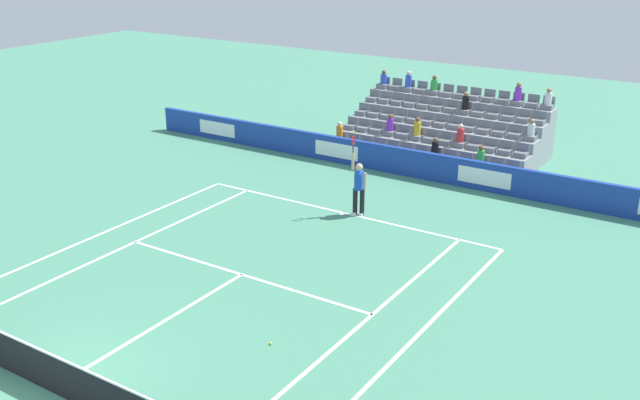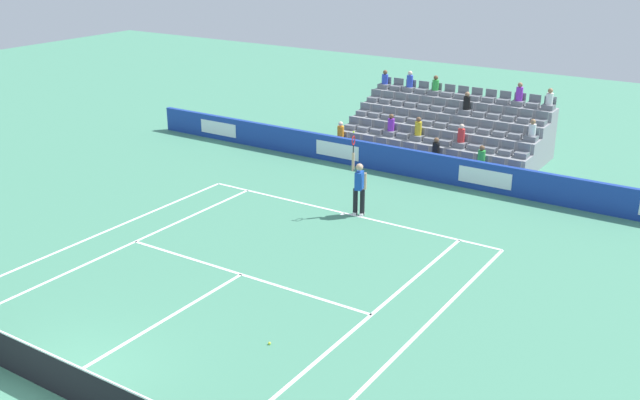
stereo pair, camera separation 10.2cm
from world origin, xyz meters
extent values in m
plane|color=#47896B|center=(0.00, 0.00, 0.00)|extent=(80.00, 80.00, 0.00)
cube|color=white|center=(0.00, -11.89, 0.00)|extent=(10.97, 0.10, 0.01)
cube|color=white|center=(0.00, -6.40, 0.00)|extent=(8.23, 0.10, 0.01)
cube|color=white|center=(0.00, -3.20, 0.00)|extent=(0.10, 6.40, 0.01)
cube|color=white|center=(4.12, -5.95, 0.00)|extent=(0.10, 11.89, 0.01)
cube|color=white|center=(-4.12, -5.95, 0.00)|extent=(0.10, 11.89, 0.01)
cube|color=white|center=(5.49, -5.95, 0.00)|extent=(0.10, 11.89, 0.01)
cube|color=white|center=(-5.49, -5.95, 0.00)|extent=(0.10, 11.89, 0.01)
cube|color=white|center=(0.00, -11.79, 0.00)|extent=(0.10, 0.20, 0.01)
cube|color=#193899|center=(0.00, -16.57, 0.53)|extent=(24.96, 0.20, 1.06)
cube|color=white|center=(-3.12, -16.46, 0.53)|extent=(2.00, 0.01, 0.59)
cube|color=white|center=(3.12, -16.46, 0.53)|extent=(2.00, 0.01, 0.59)
cube|color=white|center=(9.36, -16.46, 0.53)|extent=(2.00, 0.01, 0.59)
cube|color=black|center=(0.00, 0.00, 0.46)|extent=(11.77, 0.02, 0.92)
cube|color=white|center=(0.00, 0.00, 0.94)|extent=(11.77, 0.04, 0.04)
cylinder|color=black|center=(-0.58, -12.06, 0.45)|extent=(0.16, 0.16, 0.90)
cylinder|color=black|center=(-0.35, -12.01, 0.45)|extent=(0.16, 0.16, 0.90)
cube|color=white|center=(-0.58, -12.06, 0.04)|extent=(0.18, 0.28, 0.08)
cube|color=white|center=(-0.35, -12.01, 0.04)|extent=(0.18, 0.28, 0.08)
cube|color=#1947B2|center=(-0.47, -12.04, 1.20)|extent=(0.30, 0.40, 0.60)
sphere|color=#D3A884|center=(-0.47, -12.04, 1.66)|extent=(0.24, 0.24, 0.24)
cylinder|color=#D3A884|center=(-0.25, -11.98, 1.81)|extent=(0.09, 0.09, 0.62)
cylinder|color=#D3A884|center=(-0.69, -12.04, 1.22)|extent=(0.09, 0.09, 0.56)
cylinder|color=black|center=(-0.25, -11.98, 2.26)|extent=(0.04, 0.04, 0.28)
torus|color=red|center=(-0.25, -11.98, 2.54)|extent=(0.10, 0.31, 0.31)
sphere|color=#D1E533|center=(-0.25, -11.98, 2.82)|extent=(0.07, 0.07, 0.07)
cube|color=gray|center=(0.00, -17.65, 0.21)|extent=(8.06, 0.95, 0.42)
cube|color=slate|center=(-3.72, -17.65, 0.52)|extent=(0.48, 0.44, 0.20)
cube|color=slate|center=(-3.72, -17.85, 0.77)|extent=(0.48, 0.04, 0.30)
cube|color=slate|center=(-3.10, -17.65, 0.52)|extent=(0.48, 0.44, 0.20)
cube|color=slate|center=(-3.10, -17.85, 0.77)|extent=(0.48, 0.04, 0.30)
cube|color=slate|center=(-2.48, -17.65, 0.52)|extent=(0.48, 0.44, 0.20)
cube|color=slate|center=(-2.48, -17.85, 0.77)|extent=(0.48, 0.04, 0.30)
cube|color=slate|center=(-1.86, -17.65, 0.52)|extent=(0.48, 0.44, 0.20)
cube|color=slate|center=(-1.86, -17.85, 0.77)|extent=(0.48, 0.04, 0.30)
cube|color=slate|center=(-1.24, -17.65, 0.52)|extent=(0.48, 0.44, 0.20)
cube|color=slate|center=(-1.24, -17.85, 0.77)|extent=(0.48, 0.04, 0.30)
cube|color=slate|center=(-0.62, -17.65, 0.52)|extent=(0.48, 0.44, 0.20)
cube|color=slate|center=(-0.62, -17.85, 0.77)|extent=(0.48, 0.04, 0.30)
cube|color=slate|center=(0.00, -17.65, 0.52)|extent=(0.48, 0.44, 0.20)
cube|color=slate|center=(0.00, -17.85, 0.77)|extent=(0.48, 0.04, 0.30)
cube|color=slate|center=(0.62, -17.65, 0.52)|extent=(0.48, 0.44, 0.20)
cube|color=slate|center=(0.62, -17.85, 0.77)|extent=(0.48, 0.04, 0.30)
cube|color=slate|center=(1.24, -17.65, 0.52)|extent=(0.48, 0.44, 0.20)
cube|color=slate|center=(1.24, -17.85, 0.77)|extent=(0.48, 0.04, 0.30)
cube|color=slate|center=(1.86, -17.65, 0.52)|extent=(0.48, 0.44, 0.20)
cube|color=slate|center=(1.86, -17.85, 0.77)|extent=(0.48, 0.04, 0.30)
cube|color=slate|center=(2.48, -17.65, 0.52)|extent=(0.48, 0.44, 0.20)
cube|color=slate|center=(2.48, -17.85, 0.77)|extent=(0.48, 0.04, 0.30)
cube|color=slate|center=(3.10, -17.65, 0.52)|extent=(0.48, 0.44, 0.20)
cube|color=slate|center=(3.10, -17.85, 0.77)|extent=(0.48, 0.04, 0.30)
cube|color=slate|center=(3.72, -17.65, 0.52)|extent=(0.48, 0.44, 0.20)
cube|color=slate|center=(3.72, -17.85, 0.77)|extent=(0.48, 0.04, 0.30)
cube|color=gray|center=(0.00, -18.60, 0.42)|extent=(8.06, 0.95, 0.84)
cube|color=slate|center=(-3.72, -18.60, 0.94)|extent=(0.48, 0.44, 0.20)
cube|color=slate|center=(-3.72, -18.80, 1.19)|extent=(0.48, 0.04, 0.30)
cube|color=slate|center=(-3.10, -18.60, 0.94)|extent=(0.48, 0.44, 0.20)
cube|color=slate|center=(-3.10, -18.80, 1.19)|extent=(0.48, 0.04, 0.30)
cube|color=slate|center=(-2.48, -18.60, 0.94)|extent=(0.48, 0.44, 0.20)
cube|color=slate|center=(-2.48, -18.80, 1.19)|extent=(0.48, 0.04, 0.30)
cube|color=slate|center=(-1.86, -18.60, 0.94)|extent=(0.48, 0.44, 0.20)
cube|color=slate|center=(-1.86, -18.80, 1.19)|extent=(0.48, 0.04, 0.30)
cube|color=slate|center=(-1.24, -18.60, 0.94)|extent=(0.48, 0.44, 0.20)
cube|color=slate|center=(-1.24, -18.80, 1.19)|extent=(0.48, 0.04, 0.30)
cube|color=slate|center=(-0.62, -18.60, 0.94)|extent=(0.48, 0.44, 0.20)
cube|color=slate|center=(-0.62, -18.80, 1.19)|extent=(0.48, 0.04, 0.30)
cube|color=slate|center=(0.00, -18.60, 0.94)|extent=(0.48, 0.44, 0.20)
cube|color=slate|center=(0.00, -18.80, 1.19)|extent=(0.48, 0.04, 0.30)
cube|color=slate|center=(0.62, -18.60, 0.94)|extent=(0.48, 0.44, 0.20)
cube|color=slate|center=(0.62, -18.80, 1.19)|extent=(0.48, 0.04, 0.30)
cube|color=slate|center=(1.24, -18.60, 0.94)|extent=(0.48, 0.44, 0.20)
cube|color=slate|center=(1.24, -18.80, 1.19)|extent=(0.48, 0.04, 0.30)
cube|color=slate|center=(1.86, -18.60, 0.94)|extent=(0.48, 0.44, 0.20)
cube|color=slate|center=(1.86, -18.80, 1.19)|extent=(0.48, 0.04, 0.30)
cube|color=slate|center=(2.48, -18.60, 0.94)|extent=(0.48, 0.44, 0.20)
cube|color=slate|center=(2.48, -18.80, 1.19)|extent=(0.48, 0.04, 0.30)
cube|color=slate|center=(3.10, -18.60, 0.94)|extent=(0.48, 0.44, 0.20)
cube|color=slate|center=(3.10, -18.80, 1.19)|extent=(0.48, 0.04, 0.30)
cube|color=slate|center=(3.72, -18.60, 0.94)|extent=(0.48, 0.44, 0.20)
cube|color=slate|center=(3.72, -18.80, 1.19)|extent=(0.48, 0.04, 0.30)
cube|color=gray|center=(0.00, -19.55, 0.63)|extent=(8.06, 0.95, 1.26)
cube|color=slate|center=(-3.72, -19.55, 1.36)|extent=(0.48, 0.44, 0.20)
cube|color=slate|center=(-3.72, -19.75, 1.61)|extent=(0.48, 0.04, 0.30)
cube|color=slate|center=(-3.10, -19.55, 1.36)|extent=(0.48, 0.44, 0.20)
cube|color=slate|center=(-3.10, -19.75, 1.61)|extent=(0.48, 0.04, 0.30)
cube|color=slate|center=(-2.48, -19.55, 1.36)|extent=(0.48, 0.44, 0.20)
cube|color=slate|center=(-2.48, -19.75, 1.61)|extent=(0.48, 0.04, 0.30)
cube|color=slate|center=(-1.86, -19.55, 1.36)|extent=(0.48, 0.44, 0.20)
cube|color=slate|center=(-1.86, -19.75, 1.61)|extent=(0.48, 0.04, 0.30)
cube|color=slate|center=(-1.24, -19.55, 1.36)|extent=(0.48, 0.44, 0.20)
cube|color=slate|center=(-1.24, -19.75, 1.61)|extent=(0.48, 0.04, 0.30)
cube|color=slate|center=(-0.62, -19.55, 1.36)|extent=(0.48, 0.44, 0.20)
cube|color=slate|center=(-0.62, -19.75, 1.61)|extent=(0.48, 0.04, 0.30)
cube|color=slate|center=(0.00, -19.55, 1.36)|extent=(0.48, 0.44, 0.20)
cube|color=slate|center=(0.00, -19.75, 1.61)|extent=(0.48, 0.04, 0.30)
cube|color=slate|center=(0.62, -19.55, 1.36)|extent=(0.48, 0.44, 0.20)
cube|color=slate|center=(0.62, -19.75, 1.61)|extent=(0.48, 0.04, 0.30)
cube|color=slate|center=(1.24, -19.55, 1.36)|extent=(0.48, 0.44, 0.20)
cube|color=slate|center=(1.24, -19.75, 1.61)|extent=(0.48, 0.04, 0.30)
cube|color=slate|center=(1.86, -19.55, 1.36)|extent=(0.48, 0.44, 0.20)
cube|color=slate|center=(1.86, -19.75, 1.61)|extent=(0.48, 0.04, 0.30)
cube|color=slate|center=(2.48, -19.55, 1.36)|extent=(0.48, 0.44, 0.20)
cube|color=slate|center=(2.48, -19.75, 1.61)|extent=(0.48, 0.04, 0.30)
cube|color=slate|center=(3.10, -19.55, 1.36)|extent=(0.48, 0.44, 0.20)
cube|color=slate|center=(3.10, -19.75, 1.61)|extent=(0.48, 0.04, 0.30)
cube|color=slate|center=(3.72, -19.55, 1.36)|extent=(0.48, 0.44, 0.20)
cube|color=slate|center=(3.72, -19.75, 1.61)|extent=(0.48, 0.04, 0.30)
cube|color=gray|center=(0.00, -20.50, 0.84)|extent=(8.06, 0.95, 1.68)
cube|color=slate|center=(-3.72, -20.50, 1.78)|extent=(0.48, 0.44, 0.20)
cube|color=slate|center=(-3.72, -20.70, 2.03)|extent=(0.48, 0.04, 0.30)
cube|color=slate|center=(-3.10, -20.50, 1.78)|extent=(0.48, 0.44, 0.20)
cube|color=slate|center=(-3.10, -20.70, 2.03)|extent=(0.48, 0.04, 0.30)
cube|color=slate|center=(-2.48, -20.50, 1.78)|extent=(0.48, 0.44, 0.20)
cube|color=slate|center=(-2.48, -20.70, 2.03)|extent=(0.48, 0.04, 0.30)
cube|color=slate|center=(-1.86, -20.50, 1.78)|extent=(0.48, 0.44, 0.20)
cube|color=slate|center=(-1.86, -20.70, 2.03)|extent=(0.48, 0.04, 0.30)
cube|color=slate|center=(-1.24, -20.50, 1.78)|extent=(0.48, 0.44, 0.20)
cube|color=slate|center=(-1.24, -20.70, 2.03)|extent=(0.48, 0.04, 0.30)
cube|color=slate|center=(-0.62, -20.50, 1.78)|extent=(0.48, 0.44, 0.20)
cube|color=slate|center=(-0.62, -20.70, 2.03)|extent=(0.48, 0.04, 0.30)
cube|color=slate|center=(0.00, -20.50, 1.78)|extent=(0.48, 0.44, 0.20)
cube|color=slate|center=(0.00, -20.70, 2.03)|extent=(0.48, 0.04, 0.30)
cube|color=slate|center=(0.62, -20.50, 1.78)|extent=(0.48, 0.44, 0.20)
cube|color=slate|center=(0.62, -20.70, 2.03)|extent=(0.48, 0.04, 0.30)
cube|color=slate|center=(1.24, -20.50, 1.78)|extent=(0.48, 0.44, 0.20)
cube|color=slate|center=(1.24, -20.70, 2.03)|extent=(0.48, 0.04, 0.30)
cube|color=slate|center=(1.86, -20.50, 1.78)|extent=(0.48, 0.44, 0.20)
cube|color=slate|center=(1.86, -20.70, 2.03)|extent=(0.48, 0.04, 0.30)
cube|color=slate|center=(2.48, -20.50, 1.78)|extent=(0.48, 0.44, 0.20)
cube|color=slate|center=(2.48, -20.70, 2.03)|extent=(0.48, 0.04, 0.30)
cube|color=slate|center=(3.10, -20.50, 1.78)|extent=(0.48, 0.44, 0.20)
cube|color=slate|center=(3.10, -20.70, 2.03)|extent=(0.48, 0.04, 0.30)
cube|color=slate|center=(3.72, -20.50, 1.78)|extent=(0.48, 0.44, 0.20)
cube|color=slate|center=(3.72, -20.70, 2.03)|extent=(0.48, 0.04, 0.30)
cube|color=gray|center=(0.00, -21.45, 1.05)|extent=(8.06, 0.95, 2.10)
cube|color=slate|center=(-3.72, -21.45, 2.20)|extent=(0.48, 0.44, 0.20)
cube|color=slate|center=(-3.72, -21.65, 2.45)|extent=(0.48, 0.04, 0.30)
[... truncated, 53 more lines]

